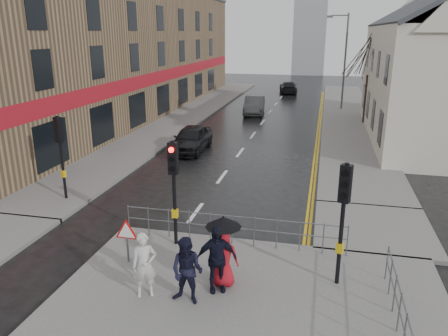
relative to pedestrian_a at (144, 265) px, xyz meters
The scene contains 23 objects.
ground 2.90m from the pedestrian_a, 98.05° to the left, with size 120.00×120.00×0.00m, color black.
near_pavement 2.89m from the pedestrian_a, 17.04° to the right, with size 10.00×9.00×0.14m, color #605E5B.
left_pavement 26.62m from the pedestrian_a, 104.99° to the left, with size 4.00×44.00×0.14m, color #605E5B.
right_pavement 28.38m from the pedestrian_a, 77.54° to the left, with size 4.00×40.00×0.14m, color #605E5B.
pavement_bridge_right 8.41m from the pedestrian_a, 42.96° to the left, with size 4.00×4.20×0.14m, color #605E5B.
building_left_terrace 27.92m from the pedestrian_a, 116.63° to the left, with size 8.00×42.00×10.00m, color #856A4C.
church_tower 65.20m from the pedestrian_a, 89.01° to the left, with size 5.00×5.00×18.00m, color #979BA0.
traffic_signal_near_left 3.24m from the pedestrian_a, 93.59° to the left, with size 0.28×0.27×3.40m.
traffic_signal_near_right 5.31m from the pedestrian_a, 19.38° to the left, with size 0.34×0.33×3.40m.
traffic_signal_far_left 8.32m from the pedestrian_a, 135.89° to the left, with size 0.34×0.33×3.40m.
guard_railing_front 3.65m from the pedestrian_a, 64.56° to the left, with size 7.14×0.04×1.00m.
guard_railing_side 6.12m from the pedestrian_a, ahead, with size 0.04×4.54×1.00m.
warning_sign 1.90m from the pedestrian_a, 128.40° to the left, with size 0.80×0.07×1.35m.
street_lamp 31.39m from the pedestrian_a, 79.95° to the left, with size 1.83×0.25×8.00m.
tree_near 26.03m from the pedestrian_a, 73.92° to the left, with size 2.40×2.40×6.58m.
tree_far 33.75m from the pedestrian_a, 76.88° to the left, with size 2.40×2.40×5.64m.
pedestrian_a is the anchor object (origin of this frame).
pedestrian_b 1.15m from the pedestrian_a, ahead, with size 0.85×0.66×1.75m, color black.
pedestrian_with_umbrella 2.07m from the pedestrian_a, 26.67° to the left, with size 0.96×0.96×1.98m.
pedestrian_d 1.83m from the pedestrian_a, 20.37° to the left, with size 1.07×0.45×1.83m, color black.
car_parked 14.70m from the pedestrian_a, 102.56° to the left, with size 1.74×4.32×1.47m, color black.
car_mid 27.08m from the pedestrian_a, 93.35° to the left, with size 1.55×4.45×1.47m, color #404345.
car_far 40.63m from the pedestrian_a, 89.92° to the left, with size 1.84×4.53×1.31m, color black.
Camera 1 is at (4.56, -11.78, 6.65)m, focal length 35.00 mm.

